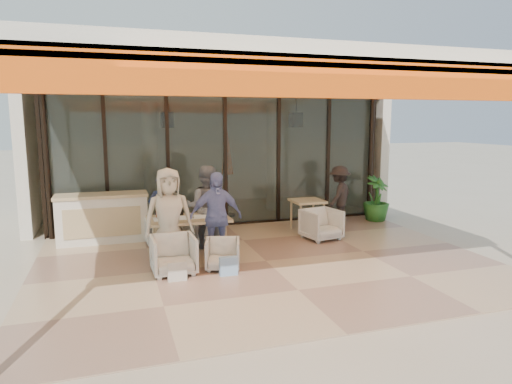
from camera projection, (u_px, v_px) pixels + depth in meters
ground at (266, 262)px, 8.28m from camera, size 70.00×70.00×0.00m
terrace_floor at (266, 262)px, 8.28m from camera, size 8.00×6.00×0.01m
terrace_structure at (272, 77)px, 7.51m from camera, size 8.00×6.00×3.40m
glass_storefront at (225, 160)px, 10.84m from camera, size 8.08×0.10×3.20m
interior_block at (206, 131)px, 12.92m from camera, size 9.05×3.62×3.52m
host_counter at (103, 218)px, 9.50m from camera, size 1.85×0.65×1.04m
dining_table at (188, 220)px, 8.55m from camera, size 1.50×0.90×0.93m
chair_far_left at (161, 230)px, 9.38m from camera, size 0.64×0.60×0.63m
chair_far_right at (201, 225)px, 9.62m from camera, size 0.83×0.81×0.69m
chair_near_left at (173, 253)px, 7.58m from camera, size 0.73×0.68×0.73m
chair_near_right at (223, 253)px, 7.85m from camera, size 0.70×0.68×0.59m
diner_navy at (163, 213)px, 8.84m from camera, size 0.56×0.37×1.52m
diner_grey at (206, 207)px, 9.08m from camera, size 0.98×0.87×1.67m
diner_cream at (169, 217)px, 7.97m from camera, size 0.87×0.59×1.74m
diner_periwinkle at (216, 217)px, 8.23m from camera, size 0.97×0.42×1.64m
tote_bag_cream at (177, 272)px, 7.24m from camera, size 0.30×0.10×0.34m
tote_bag_blue at (228, 267)px, 7.49m from camera, size 0.30×0.10×0.34m
side_table at (307, 204)px, 10.42m from camera, size 0.70×0.70×0.74m
side_chair at (321, 223)px, 9.76m from camera, size 0.83×0.80×0.74m
standing_woman at (339, 196)px, 10.98m from camera, size 1.08×1.02×1.47m
potted_palm at (376, 199)px, 11.51m from camera, size 0.86×0.86×1.16m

